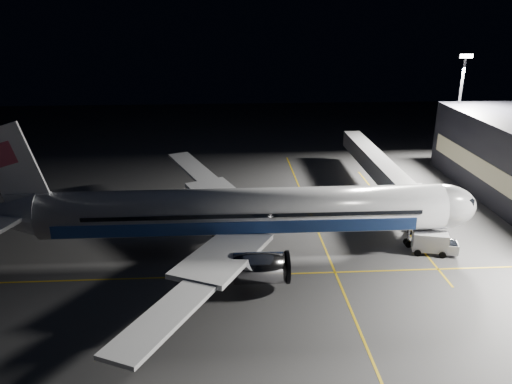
{
  "coord_description": "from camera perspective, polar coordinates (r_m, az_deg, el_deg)",
  "views": [
    {
      "loc": [
        -2.07,
        -55.3,
        28.37
      ],
      "look_at": [
        1.63,
        4.65,
        6.0
      ],
      "focal_mm": 35.0,
      "sensor_mm": 36.0,
      "label": 1
    }
  ],
  "objects": [
    {
      "name": "floodlight_mast_north",
      "position": [
        98.2,
        22.22,
        9.56
      ],
      "size": [
        2.4,
        0.68,
        20.7
      ],
      "color": "#59595E",
      "rests_on": "ground"
    },
    {
      "name": "jet_bridge",
      "position": [
        80.78,
        13.99,
        2.68
      ],
      "size": [
        3.6,
        34.4,
        6.3
      ],
      "color": "#B2B2B7",
      "rests_on": "ground"
    },
    {
      "name": "airliner",
      "position": [
        59.98,
        -2.31,
        -2.35
      ],
      "size": [
        61.48,
        54.22,
        16.64
      ],
      "color": "silver",
      "rests_on": "ground"
    },
    {
      "name": "safety_cone_b",
      "position": [
        68.57,
        -0.63,
        -3.71
      ],
      "size": [
        0.45,
        0.45,
        0.67
      ],
      "primitive_type": "cone",
      "color": "#FF600A",
      "rests_on": "ground"
    },
    {
      "name": "guide_line_main",
      "position": [
        63.31,
        7.9,
        -6.4
      ],
      "size": [
        0.25,
        80.0,
        0.01
      ],
      "primitive_type": "cube",
      "color": "gold",
      "rests_on": "ground"
    },
    {
      "name": "baggage_tug",
      "position": [
        77.05,
        -4.27,
        -0.68
      ],
      "size": [
        2.38,
        2.06,
        1.52
      ],
      "rotation": [
        0.0,
        0.0,
        0.21
      ],
      "color": "black",
      "rests_on": "ground"
    },
    {
      "name": "guide_line_cross",
      "position": [
        56.91,
        -0.99,
        -9.47
      ],
      "size": [
        70.0,
        0.25,
        0.01
      ],
      "primitive_type": "cube",
      "color": "gold",
      "rests_on": "ground"
    },
    {
      "name": "ground",
      "position": [
        62.19,
        -1.24,
        -6.72
      ],
      "size": [
        200.0,
        200.0,
        0.0
      ],
      "primitive_type": "plane",
      "color": "#4C4C4F",
      "rests_on": "ground"
    },
    {
      "name": "safety_cone_c",
      "position": [
        65.69,
        -0.33,
        -4.87
      ],
      "size": [
        0.4,
        0.4,
        0.6
      ],
      "primitive_type": "cone",
      "color": "#FF600A",
      "rests_on": "ground"
    },
    {
      "name": "guide_line_side",
      "position": [
        75.15,
        15.45,
        -2.53
      ],
      "size": [
        0.25,
        40.0,
        0.01
      ],
      "primitive_type": "cube",
      "color": "gold",
      "rests_on": "ground"
    },
    {
      "name": "safety_cone_a",
      "position": [
        65.64,
        -1.41,
        -4.9
      ],
      "size": [
        0.4,
        0.4,
        0.6
      ],
      "primitive_type": "cone",
      "color": "#FF600A",
      "rests_on": "ground"
    },
    {
      "name": "service_truck",
      "position": [
        64.63,
        19.69,
        -5.47
      ],
      "size": [
        5.66,
        3.38,
        2.71
      ],
      "rotation": [
        0.0,
        0.0,
        -0.25
      ],
      "color": "white",
      "rests_on": "ground"
    }
  ]
}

